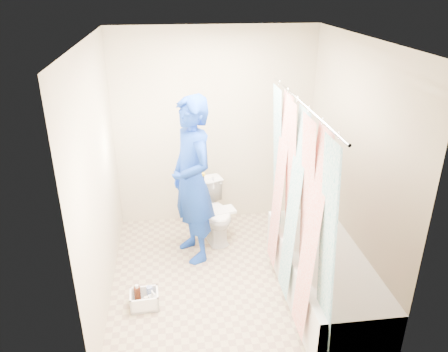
{
  "coord_description": "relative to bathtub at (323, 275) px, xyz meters",
  "views": [
    {
      "loc": [
        -0.53,
        -3.69,
        2.85
      ],
      "look_at": [
        -0.01,
        0.38,
        0.99
      ],
      "focal_mm": 35.0,
      "sensor_mm": 36.0,
      "label": 1
    }
  ],
  "objects": [
    {
      "name": "tank_internals",
      "position": [
        -1.0,
        1.4,
        0.4
      ],
      "size": [
        0.16,
        0.07,
        0.22
      ],
      "color": "black",
      "rests_on": "toilet"
    },
    {
      "name": "shower_curtain",
      "position": [
        -0.33,
        0.0,
        0.75
      ],
      "size": [
        0.06,
        1.75,
        1.8
      ],
      "primitive_type": "cube",
      "color": "white",
      "rests_on": "curtain_rod"
    },
    {
      "name": "plumber",
      "position": [
        -1.18,
        0.9,
        0.64
      ],
      "size": [
        0.65,
        0.78,
        1.82
      ],
      "primitive_type": "imported",
      "rotation": [
        0.0,
        0.0,
        -1.2
      ],
      "color": "navy",
      "rests_on": "ground"
    },
    {
      "name": "bathtub",
      "position": [
        0.0,
        0.0,
        0.0
      ],
      "size": [
        0.7,
        1.75,
        0.5
      ],
      "color": "white",
      "rests_on": "ground"
    },
    {
      "name": "wall_back",
      "position": [
        -0.85,
        1.73,
        0.93
      ],
      "size": [
        2.4,
        0.02,
        2.4
      ],
      "primitive_type": "cube",
      "color": "#BCB490",
      "rests_on": "ground"
    },
    {
      "name": "ceiling",
      "position": [
        -0.85,
        0.43,
        2.13
      ],
      "size": [
        2.4,
        2.6,
        0.02
      ],
      "primitive_type": "cube",
      "color": "white",
      "rests_on": "wall_back"
    },
    {
      "name": "curtain_rod",
      "position": [
        -0.33,
        0.0,
        1.68
      ],
      "size": [
        0.02,
        1.9,
        0.02
      ],
      "primitive_type": "cylinder",
      "rotation": [
        1.57,
        0.0,
        0.0
      ],
      "color": "silver",
      "rests_on": "wall_back"
    },
    {
      "name": "cleaning_caddy",
      "position": [
        -1.7,
        0.08,
        -0.19
      ],
      "size": [
        0.28,
        0.23,
        0.2
      ],
      "rotation": [
        0.0,
        0.0,
        0.05
      ],
      "color": "white",
      "rests_on": "ground"
    },
    {
      "name": "wall_front",
      "position": [
        -0.85,
        -0.88,
        0.93
      ],
      "size": [
        2.4,
        0.02,
        2.4
      ],
      "primitive_type": "cube",
      "color": "#BCB490",
      "rests_on": "ground"
    },
    {
      "name": "toilet",
      "position": [
        -0.92,
        1.23,
        0.07
      ],
      "size": [
        0.52,
        0.73,
        0.68
      ],
      "primitive_type": "imported",
      "rotation": [
        0.0,
        0.0,
        0.23
      ],
      "color": "white",
      "rests_on": "ground"
    },
    {
      "name": "tank_lid",
      "position": [
        -0.89,
        1.13,
        0.13
      ],
      "size": [
        0.45,
        0.27,
        0.03
      ],
      "primitive_type": "cube",
      "rotation": [
        0.0,
        0.0,
        0.23
      ],
      "color": "white",
      "rests_on": "toilet"
    },
    {
      "name": "wall_right",
      "position": [
        0.35,
        0.43,
        0.93
      ],
      "size": [
        0.02,
        2.6,
        2.4
      ],
      "primitive_type": "cube",
      "color": "#BCB490",
      "rests_on": "ground"
    },
    {
      "name": "floor",
      "position": [
        -0.85,
        0.43,
        -0.27
      ],
      "size": [
        2.6,
        2.6,
        0.0
      ],
      "primitive_type": "plane",
      "color": "tan",
      "rests_on": "ground"
    },
    {
      "name": "wall_left",
      "position": [
        -2.05,
        0.43,
        0.93
      ],
      "size": [
        0.02,
        2.6,
        2.4
      ],
      "primitive_type": "cube",
      "color": "#BCB490",
      "rests_on": "ground"
    }
  ]
}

